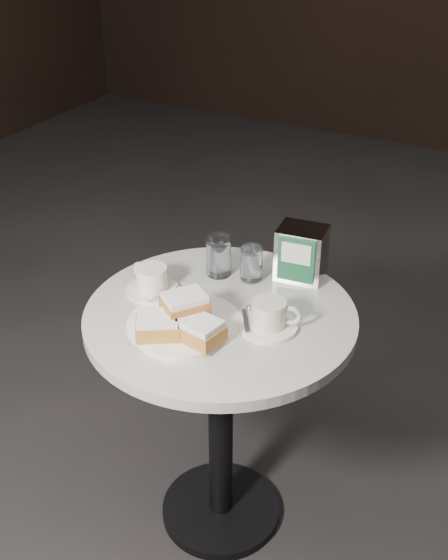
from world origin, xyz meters
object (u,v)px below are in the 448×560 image
water_glass_right (251,264)px  napkin_dispenser (301,253)px  water_glass_left (219,257)px  coffee_cup_right (269,317)px  cafe_table (221,373)px  beignet_plate (181,325)px  coffee_cup_left (152,281)px

water_glass_right → napkin_dispenser: bearing=33.7°
water_glass_right → water_glass_left: bearing=-170.8°
coffee_cup_right → water_glass_right: water_glass_right is taller
cafe_table → beignet_plate: (-0.03, -0.14, 0.24)m
coffee_cup_left → water_glass_right: 0.27m
water_glass_left → coffee_cup_left: bearing=-123.9°
cafe_table → coffee_cup_right: coffee_cup_right is taller
beignet_plate → coffee_cup_left: (-0.18, 0.14, -0.01)m
cafe_table → coffee_cup_left: bearing=179.3°
coffee_cup_left → cafe_table: bearing=18.7°
cafe_table → napkin_dispenser: 0.39m
coffee_cup_right → napkin_dispenser: (-0.03, 0.26, 0.04)m
coffee_cup_left → coffee_cup_right: 0.35m
beignet_plate → coffee_cup_right: 0.22m
water_glass_left → napkin_dispenser: 0.23m
cafe_table → coffee_cup_right: (0.14, -0.00, 0.23)m
cafe_table → napkin_dispenser: napkin_dispenser is taller
coffee_cup_right → water_glass_left: size_ratio=1.63×
beignet_plate → coffee_cup_left: bearing=141.0°
cafe_table → beignet_plate: size_ratio=2.97×
coffee_cup_left → napkin_dispenser: 0.41m
water_glass_left → water_glass_right: water_glass_left is taller
coffee_cup_left → napkin_dispenser: (0.32, 0.26, 0.04)m
beignet_plate → coffee_cup_right: bearing=38.8°
coffee_cup_left → water_glass_right: bearing=60.9°
coffee_cup_left → coffee_cup_right: (0.35, -0.01, 0.00)m
napkin_dispenser → coffee_cup_left: bearing=-147.9°
water_glass_right → coffee_cup_right: bearing=-53.0°
water_glass_left → water_glass_right: size_ratio=1.15×
napkin_dispenser → water_glass_right: bearing=-153.2°
beignet_plate → water_glass_left: size_ratio=2.24×
cafe_table → coffee_cup_left: 0.31m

